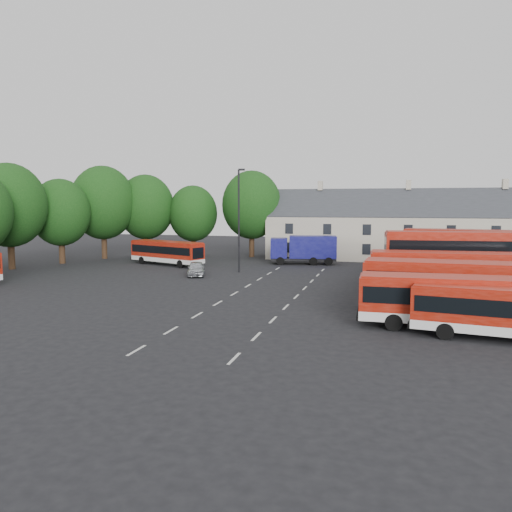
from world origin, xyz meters
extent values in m
plane|color=black|center=(0.00, 0.00, 0.00)|extent=(140.00, 140.00, 0.00)
cube|color=beige|center=(0.00, -14.00, 0.01)|extent=(0.15, 1.80, 0.01)
cube|color=beige|center=(0.00, -10.00, 0.01)|extent=(0.15, 1.80, 0.01)
cube|color=beige|center=(0.00, -6.00, 0.01)|extent=(0.15, 1.80, 0.01)
cube|color=beige|center=(0.00, -2.00, 0.01)|extent=(0.15, 1.80, 0.01)
cube|color=beige|center=(0.00, 2.00, 0.01)|extent=(0.15, 1.80, 0.01)
cube|color=beige|center=(0.00, 6.00, 0.01)|extent=(0.15, 1.80, 0.01)
cube|color=beige|center=(0.00, 10.00, 0.01)|extent=(0.15, 1.80, 0.01)
cube|color=beige|center=(0.00, 14.00, 0.01)|extent=(0.15, 1.80, 0.01)
cube|color=beige|center=(0.00, 18.00, 0.01)|extent=(0.15, 1.80, 0.01)
cube|color=beige|center=(5.00, -14.00, 0.01)|extent=(0.15, 1.80, 0.01)
cube|color=beige|center=(5.00, -10.00, 0.01)|extent=(0.15, 1.80, 0.01)
cube|color=beige|center=(5.00, -6.00, 0.01)|extent=(0.15, 1.80, 0.01)
cube|color=beige|center=(5.00, -2.00, 0.01)|extent=(0.15, 1.80, 0.01)
cube|color=beige|center=(5.00, 2.00, 0.01)|extent=(0.15, 1.80, 0.01)
cube|color=beige|center=(5.00, 6.00, 0.01)|extent=(0.15, 1.80, 0.01)
cube|color=beige|center=(5.00, 10.00, 0.01)|extent=(0.15, 1.80, 0.01)
cube|color=beige|center=(5.00, 14.00, 0.01)|extent=(0.15, 1.80, 0.01)
cube|color=beige|center=(5.00, 18.00, 0.01)|extent=(0.15, 1.80, 0.01)
cylinder|color=black|center=(-28.00, 10.00, 2.10)|extent=(0.70, 0.70, 4.20)
ellipsoid|color=#10390F|center=(-28.00, 10.00, 6.97)|extent=(7.92, 7.92, 9.11)
cylinder|color=black|center=(-26.00, 16.00, 1.84)|extent=(0.70, 0.70, 3.67)
ellipsoid|color=#10390F|center=(-26.00, 16.00, 6.10)|extent=(6.93, 6.93, 7.97)
cylinder|color=black|center=(-24.00, 22.00, 2.19)|extent=(0.70, 0.70, 4.38)
ellipsoid|color=#10390F|center=(-24.00, 22.00, 7.26)|extent=(8.25, 8.25, 9.49)
cylinder|color=black|center=(-20.00, 26.00, 2.01)|extent=(0.70, 0.70, 4.02)
ellipsoid|color=#10390F|center=(-20.00, 26.00, 6.68)|extent=(7.59, 7.59, 8.73)
cylinder|color=black|center=(-14.00, 28.00, 1.75)|extent=(0.70, 0.70, 3.50)
ellipsoid|color=#10390F|center=(-14.00, 28.00, 5.81)|extent=(6.60, 6.60, 7.59)
cylinder|color=black|center=(-6.00, 29.00, 2.10)|extent=(0.70, 0.70, 4.20)
ellipsoid|color=#10390F|center=(-6.00, 29.00, 6.97)|extent=(7.92, 7.92, 9.11)
cube|color=beige|center=(14.00, 30.00, 2.75)|extent=(35.00, 7.00, 5.50)
cube|color=#2D3035|center=(14.00, 30.00, 5.50)|extent=(35.70, 7.13, 7.13)
cube|color=beige|center=(3.00, 30.00, 9.46)|extent=(0.60, 0.90, 1.20)
cube|color=beige|center=(14.00, 30.00, 9.46)|extent=(0.60, 0.90, 1.20)
cube|color=beige|center=(25.00, 30.00, 9.46)|extent=(0.60, 0.90, 1.20)
cube|color=silver|center=(18.05, -7.52, 0.70)|extent=(10.15, 3.64, 0.50)
cylinder|color=black|center=(14.76, -8.08, 0.45)|extent=(0.93, 0.38, 0.90)
cube|color=silver|center=(15.60, -5.71, 0.76)|extent=(10.84, 2.62, 0.54)
cube|color=maroon|center=(15.60, -5.71, 1.99)|extent=(10.84, 2.62, 1.92)
cube|color=black|center=(15.60, -5.71, 2.04)|extent=(10.41, 2.67, 0.93)
cube|color=maroon|center=(15.60, -5.71, 3.00)|extent=(10.62, 2.52, 0.12)
cylinder|color=black|center=(12.16, -6.87, 0.49)|extent=(0.99, 0.29, 0.98)
cube|color=silver|center=(16.27, -1.22, 0.85)|extent=(12.19, 3.31, 0.60)
cube|color=maroon|center=(16.27, -1.22, 2.22)|extent=(12.19, 3.31, 2.14)
cube|color=black|center=(16.27, -1.22, 2.28)|extent=(11.71, 3.35, 1.04)
cube|color=maroon|center=(16.27, -1.22, 3.35)|extent=(11.94, 3.18, 0.13)
cylinder|color=black|center=(12.36, -2.28, 0.55)|extent=(1.11, 0.36, 1.10)
cube|color=silver|center=(16.52, 1.75, 0.77)|extent=(11.07, 3.06, 0.55)
cube|color=maroon|center=(16.52, 1.75, 2.02)|extent=(11.07, 3.06, 1.94)
cube|color=black|center=(16.52, 1.75, 2.07)|extent=(10.63, 3.10, 0.95)
cube|color=maroon|center=(16.52, 1.75, 3.04)|extent=(10.84, 2.95, 0.12)
cylinder|color=black|center=(12.97, 0.81, 0.50)|extent=(1.01, 0.33, 1.00)
cylinder|color=black|center=(20.08, 2.68, 0.50)|extent=(1.01, 0.33, 1.00)
cube|color=silver|center=(16.45, 5.38, 0.85)|extent=(12.17, 3.26, 0.60)
cube|color=maroon|center=(16.45, 5.38, 2.22)|extent=(12.17, 3.26, 2.14)
cube|color=black|center=(16.45, 5.38, 2.28)|extent=(11.69, 3.31, 1.04)
cube|color=maroon|center=(16.45, 5.38, 3.35)|extent=(11.93, 3.14, 0.13)
cylinder|color=black|center=(12.64, 3.98, 0.55)|extent=(1.11, 0.35, 1.10)
cylinder|color=black|center=(20.25, 6.79, 0.55)|extent=(1.11, 0.35, 1.10)
cube|color=silver|center=(17.28, 10.33, 0.82)|extent=(11.76, 3.58, 0.58)
cube|color=maroon|center=(17.28, 10.33, 2.87)|extent=(11.76, 3.58, 3.53)
cube|color=black|center=(17.28, 10.33, 2.18)|extent=(11.30, 3.60, 1.00)
cube|color=maroon|center=(17.28, 10.33, 4.68)|extent=(11.52, 3.45, 0.13)
cylinder|color=black|center=(13.69, 8.84, 0.53)|extent=(1.07, 0.38, 1.05)
cylinder|color=black|center=(20.88, 11.82, 0.53)|extent=(1.07, 0.38, 1.05)
cube|color=black|center=(17.28, 10.33, 3.55)|extent=(11.30, 3.60, 1.00)
cube|color=silver|center=(18.91, 14.08, 0.81)|extent=(11.82, 4.32, 0.58)
cube|color=maroon|center=(18.91, 14.08, 2.86)|extent=(11.82, 4.32, 3.52)
cube|color=black|center=(18.91, 14.08, 2.18)|extent=(11.37, 4.31, 1.00)
cube|color=maroon|center=(18.91, 14.08, 4.67)|extent=(11.57, 4.18, 0.13)
cylinder|color=black|center=(15.08, 13.46, 0.53)|extent=(1.08, 0.45, 1.05)
cylinder|color=black|center=(22.74, 14.70, 0.53)|extent=(1.08, 0.45, 1.05)
cube|color=black|center=(18.91, 14.08, 3.54)|extent=(11.37, 4.31, 1.00)
cube|color=silver|center=(-13.16, 17.73, 0.69)|extent=(10.00, 5.64, 0.49)
cube|color=maroon|center=(-13.16, 17.73, 1.81)|extent=(10.00, 5.64, 1.75)
cube|color=black|center=(-13.16, 17.73, 1.86)|extent=(9.65, 5.54, 0.85)
cube|color=maroon|center=(-13.16, 17.73, 2.73)|extent=(9.79, 5.48, 0.11)
cylinder|color=black|center=(-16.47, 17.92, 0.45)|extent=(0.93, 0.56, 0.90)
cylinder|color=black|center=(-9.85, 17.54, 0.45)|extent=(0.93, 0.56, 0.90)
cube|color=black|center=(2.07, 22.66, 0.62)|extent=(7.89, 3.41, 0.29)
cube|color=#10105E|center=(-0.75, 22.13, 1.91)|extent=(2.32, 2.70, 2.30)
cube|color=black|center=(-1.64, 21.96, 2.26)|extent=(0.47, 2.01, 1.15)
cube|color=#10105E|center=(3.15, 22.86, 2.06)|extent=(5.80, 3.36, 2.58)
cylinder|color=black|center=(-0.36, 21.10, 0.48)|extent=(0.99, 0.44, 0.96)
cylinder|color=black|center=(4.73, 24.26, 0.48)|extent=(0.99, 0.44, 0.96)
imported|color=#B3B6BC|center=(-6.67, 10.59, 0.71)|extent=(2.95, 4.48, 1.42)
cylinder|color=black|center=(-3.28, 14.12, 5.31)|extent=(0.19, 0.19, 10.61)
cube|color=black|center=(-2.97, 14.15, 10.61)|extent=(0.66, 0.33, 0.19)
camera|label=1|loc=(11.75, -35.41, 7.13)|focal=35.00mm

